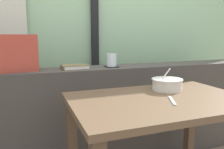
{
  "coord_description": "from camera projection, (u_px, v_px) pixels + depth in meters",
  "views": [
    {
      "loc": [
        -0.66,
        -1.18,
        1.08
      ],
      "look_at": [
        -0.07,
        0.4,
        0.79
      ],
      "focal_mm": 36.45,
      "sensor_mm": 36.0,
      "label": 1
    }
  ],
  "objects": [
    {
      "name": "outdoor_backdrop",
      "position": [
        92.0,
        5.0,
        2.35
      ],
      "size": [
        4.8,
        0.08,
        2.8
      ],
      "primitive_type": "cube",
      "color": "#9EC699",
      "rests_on": "ground"
    },
    {
      "name": "window_divider_post",
      "position": [
        95.0,
        14.0,
        2.31
      ],
      "size": [
        0.07,
        0.05,
        2.6
      ],
      "primitive_type": "cube",
      "color": "black",
      "rests_on": "ground"
    },
    {
      "name": "dark_console_ledge",
      "position": [
        113.0,
        115.0,
        1.94
      ],
      "size": [
        2.8,
        0.29,
        0.83
      ],
      "primitive_type": "cube",
      "color": "#423D38",
      "rests_on": "ground"
    },
    {
      "name": "breakfast_table",
      "position": [
        160.0,
        118.0,
        1.35
      ],
      "size": [
        1.04,
        0.69,
        0.72
      ],
      "color": "brown",
      "rests_on": "ground"
    },
    {
      "name": "coaster_square",
      "position": [
        112.0,
        67.0,
        1.85
      ],
      "size": [
        0.1,
        0.1,
        0.0
      ],
      "primitive_type": "cube",
      "color": "black",
      "rests_on": "dark_console_ledge"
    },
    {
      "name": "juice_glass",
      "position": [
        112.0,
        61.0,
        1.84
      ],
      "size": [
        0.08,
        0.08,
        0.1
      ],
      "color": "white",
      "rests_on": "coaster_square"
    },
    {
      "name": "closed_book",
      "position": [
        75.0,
        67.0,
        1.74
      ],
      "size": [
        0.21,
        0.14,
        0.03
      ],
      "color": "brown",
      "rests_on": "dark_console_ledge"
    },
    {
      "name": "throw_pillow",
      "position": [
        13.0,
        53.0,
        1.59
      ],
      "size": [
        0.33,
        0.18,
        0.26
      ],
      "primitive_type": "cube",
      "rotation": [
        0.0,
        0.0,
        0.12
      ],
      "color": "#B74233",
      "rests_on": "dark_console_ledge"
    },
    {
      "name": "soup_bowl",
      "position": [
        167.0,
        85.0,
        1.52
      ],
      "size": [
        0.21,
        0.21,
        0.15
      ],
      "color": "silver",
      "rests_on": "breakfast_table"
    },
    {
      "name": "fork_utensil",
      "position": [
        172.0,
        100.0,
        1.27
      ],
      "size": [
        0.09,
        0.16,
        0.01
      ],
      "primitive_type": "cube",
      "rotation": [
        0.0,
        0.0,
        -0.43
      ],
      "color": "silver",
      "rests_on": "breakfast_table"
    }
  ]
}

